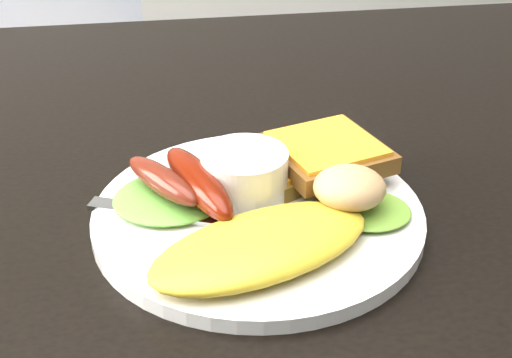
{
  "coord_description": "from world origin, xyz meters",
  "views": [
    {
      "loc": [
        -0.01,
        -0.54,
        1.05
      ],
      "look_at": [
        0.06,
        -0.09,
        0.78
      ],
      "focal_mm": 50.0,
      "sensor_mm": 36.0,
      "label": 1
    }
  ],
  "objects_px": {
    "person": "(45,16)",
    "plate": "(258,215)",
    "dining_table": "(177,184)",
    "dining_chair": "(63,86)"
  },
  "relations": [
    {
      "from": "dining_chair",
      "to": "plate",
      "type": "bearing_deg",
      "value": -83.1
    },
    {
      "from": "dining_chair",
      "to": "plate",
      "type": "relative_size",
      "value": 1.44
    },
    {
      "from": "person",
      "to": "dining_chair",
      "type": "bearing_deg",
      "value": -72.39
    },
    {
      "from": "dining_chair",
      "to": "person",
      "type": "distance_m",
      "value": 0.31
    },
    {
      "from": "dining_table",
      "to": "plate",
      "type": "bearing_deg",
      "value": -60.16
    },
    {
      "from": "dining_table",
      "to": "plate",
      "type": "distance_m",
      "value": 0.12
    },
    {
      "from": "person",
      "to": "plate",
      "type": "xyz_separation_m",
      "value": [
        0.24,
        -0.8,
        0.08
      ]
    },
    {
      "from": "plate",
      "to": "dining_chair",
      "type": "bearing_deg",
      "value": 104.43
    },
    {
      "from": "plate",
      "to": "dining_table",
      "type": "bearing_deg",
      "value": 119.84
    },
    {
      "from": "dining_table",
      "to": "dining_chair",
      "type": "distance_m",
      "value": 0.98
    }
  ]
}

